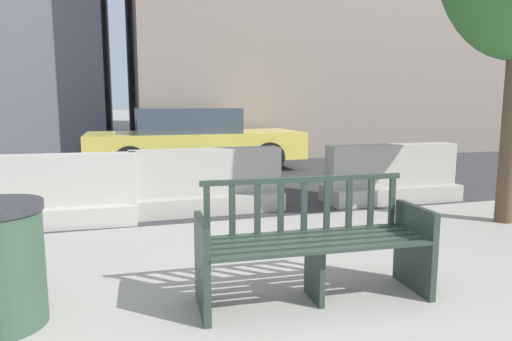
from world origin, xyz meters
name	(u,v)px	position (x,y,z in m)	size (l,w,h in m)	color
ground_plane	(281,323)	(0.00, 0.00, 0.00)	(200.00, 200.00, 0.00)	gray
street_asphalt	(162,162)	(0.00, 8.70, 0.00)	(120.00, 12.00, 0.01)	#333335
street_bench	(314,247)	(0.36, 0.30, 0.40)	(1.71, 0.61, 0.88)	#28382D
jersey_barrier_centre	(207,186)	(0.12, 3.26, 0.34)	(2.01, 0.72, 0.84)	#9E998E
jersey_barrier_left	(50,197)	(-1.80, 3.10, 0.34)	(2.03, 0.77, 0.84)	#ADA89E
jersey_barrier_right	(391,178)	(2.84, 3.12, 0.34)	(2.01, 0.70, 0.84)	#9E998E
car_taxi_near	(193,139)	(0.53, 7.10, 0.67)	(4.48, 1.93, 1.33)	#DBC64C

